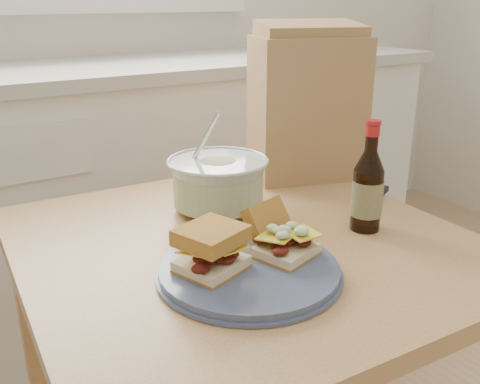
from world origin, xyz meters
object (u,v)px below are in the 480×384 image
paper_bag (307,108)px  dining_table (245,284)px  coleslaw_bowl (218,185)px  beer_bottle (368,190)px  plate (249,270)px

paper_bag → dining_table: bearing=-125.9°
coleslaw_bowl → beer_bottle: beer_bottle is taller
plate → paper_bag: (0.44, 0.38, 0.17)m
plate → paper_bag: bearing=41.3°
plate → beer_bottle: size_ratio=1.36×
plate → coleslaw_bowl: (0.11, 0.29, 0.05)m
coleslaw_bowl → paper_bag: paper_bag is taller
paper_bag → coleslaw_bowl: bearing=-145.6°
beer_bottle → paper_bag: 0.38m
plate → dining_table: bearing=59.3°
coleslaw_bowl → plate: bearing=-111.3°
coleslaw_bowl → beer_bottle: 0.33m
dining_table → beer_bottle: (0.23, -0.09, 0.19)m
coleslaw_bowl → beer_bottle: bearing=-52.8°
dining_table → paper_bag: paper_bag is taller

